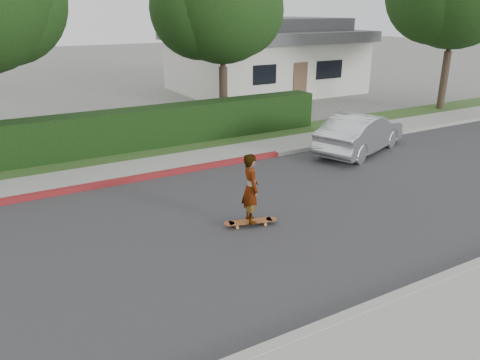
{
  "coord_description": "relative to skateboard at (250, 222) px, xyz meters",
  "views": [
    {
      "loc": [
        -7.83,
        -8.8,
        4.85
      ],
      "look_at": [
        -2.65,
        0.27,
        1.0
      ],
      "focal_mm": 35.0,
      "sensor_mm": 36.0,
      "label": 1
    }
  ],
  "objects": [
    {
      "name": "skateboarder",
      "position": [
        0.0,
        0.0,
        0.84
      ],
      "size": [
        0.52,
        0.68,
        1.65
      ],
      "primitive_type": "imported",
      "rotation": [
        0.0,
        0.0,
        1.34
      ],
      "color": "white",
      "rests_on": "skateboard"
    },
    {
      "name": "hedge",
      "position": [
        -0.35,
        7.43,
        0.64
      ],
      "size": [
        15.0,
        1.0,
        1.5
      ],
      "primitive_type": "cube",
      "color": "black",
      "rests_on": "ground"
    },
    {
      "name": "house",
      "position": [
        10.65,
        16.22,
        1.98
      ],
      "size": [
        10.6,
        8.6,
        4.3
      ],
      "color": "beige",
      "rests_on": "ground"
    },
    {
      "name": "ground",
      "position": [
        2.65,
        0.23,
        -0.11
      ],
      "size": [
        120.0,
        120.0,
        0.0
      ],
      "primitive_type": "plane",
      "color": "slate",
      "rests_on": "ground"
    },
    {
      "name": "curb_near",
      "position": [
        2.65,
        -3.87,
        -0.04
      ],
      "size": [
        60.0,
        0.2,
        0.15
      ],
      "primitive_type": "cube",
      "color": "#9E9E99",
      "rests_on": "ground"
    },
    {
      "name": "planting_strip",
      "position": [
        2.65,
        6.83,
        -0.06
      ],
      "size": [
        60.0,
        1.6,
        0.1
      ],
      "primitive_type": "cube",
      "color": "#2D4C1E",
      "rests_on": "ground"
    },
    {
      "name": "curb_red_section",
      "position": [
        -2.35,
        4.33,
        -0.03
      ],
      "size": [
        12.0,
        0.21,
        0.15
      ],
      "primitive_type": "cube",
      "color": "maroon",
      "rests_on": "ground"
    },
    {
      "name": "curb_far",
      "position": [
        2.65,
        4.33,
        -0.04
      ],
      "size": [
        60.0,
        0.2,
        0.15
      ],
      "primitive_type": "cube",
      "color": "#9E9E99",
      "rests_on": "ground"
    },
    {
      "name": "road",
      "position": [
        2.65,
        0.23,
        -0.11
      ],
      "size": [
        60.0,
        8.0,
        0.01
      ],
      "primitive_type": "cube",
      "color": "#2D2D30",
      "rests_on": "ground"
    },
    {
      "name": "car_silver",
      "position": [
        6.49,
        3.28,
        0.59
      ],
      "size": [
        4.52,
        2.92,
        1.41
      ],
      "primitive_type": "imported",
      "rotation": [
        0.0,
        0.0,
        1.94
      ],
      "color": "silver",
      "rests_on": "ground"
    },
    {
      "name": "tree_center",
      "position": [
        4.14,
        9.41,
        4.79
      ],
      "size": [
        5.66,
        4.84,
        7.44
      ],
      "color": "#33261C",
      "rests_on": "ground"
    },
    {
      "name": "skateboard",
      "position": [
        0.0,
        0.0,
        0.0
      ],
      "size": [
        1.29,
        0.6,
        0.12
      ],
      "rotation": [
        0.0,
        0.0,
        -0.28
      ],
      "color": "gold",
      "rests_on": "ground"
    },
    {
      "name": "sidewalk_far",
      "position": [
        2.65,
        5.23,
        -0.05
      ],
      "size": [
        60.0,
        1.6,
        0.12
      ],
      "primitive_type": "cube",
      "color": "gray",
      "rests_on": "ground"
    }
  ]
}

